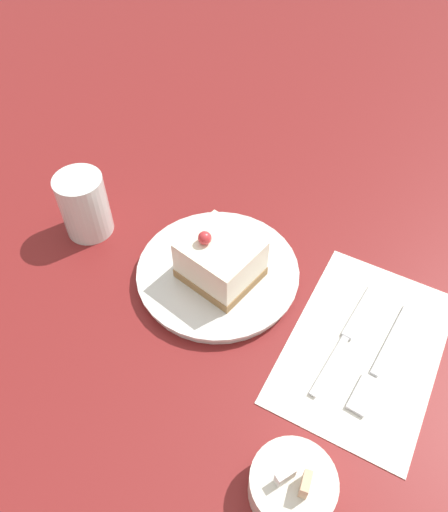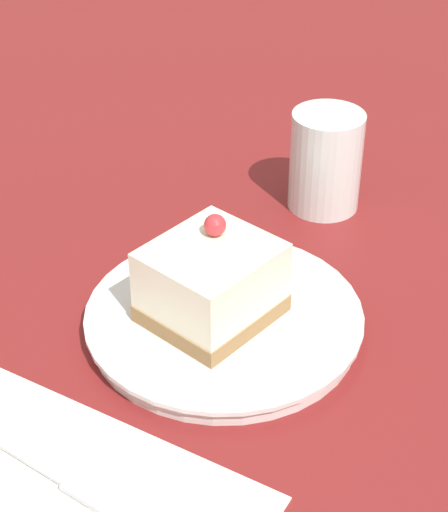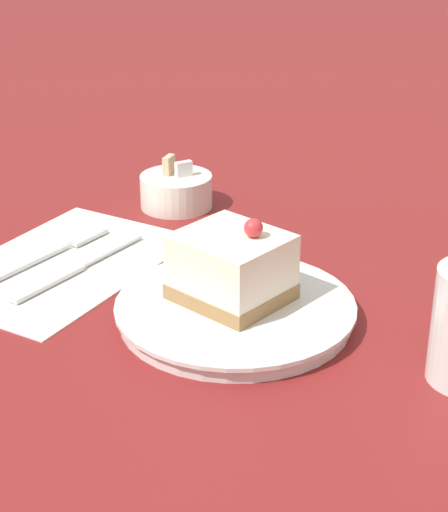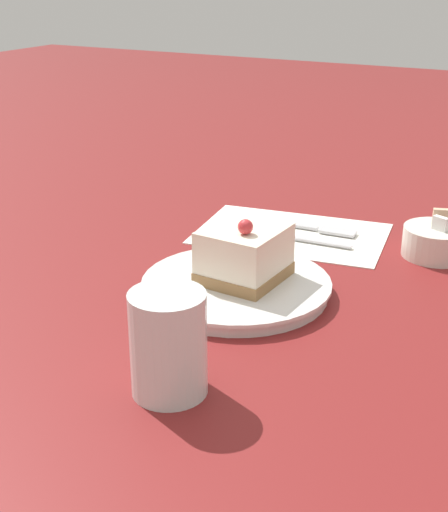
% 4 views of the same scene
% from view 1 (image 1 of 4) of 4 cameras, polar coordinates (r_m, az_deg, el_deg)
% --- Properties ---
extents(ground_plane, '(4.00, 4.00, 0.00)m').
position_cam_1_polar(ground_plane, '(0.68, -4.82, -3.27)').
color(ground_plane, maroon).
extents(plate, '(0.22, 0.22, 0.02)m').
position_cam_1_polar(plate, '(0.67, -0.71, -1.92)').
color(plate, silver).
rests_on(plate, ground_plane).
extents(cake_slice, '(0.10, 0.09, 0.08)m').
position_cam_1_polar(cake_slice, '(0.64, -0.43, -0.46)').
color(cake_slice, '#9E7547').
rests_on(cake_slice, plate).
extents(napkin, '(0.21, 0.28, 0.00)m').
position_cam_1_polar(napkin, '(0.64, 15.75, -9.92)').
color(napkin, white).
rests_on(napkin, ground_plane).
extents(fork, '(0.02, 0.17, 0.00)m').
position_cam_1_polar(fork, '(0.63, 17.35, -11.61)').
color(fork, silver).
rests_on(fork, napkin).
extents(knife, '(0.02, 0.18, 0.00)m').
position_cam_1_polar(knife, '(0.65, 14.41, -7.84)').
color(knife, silver).
rests_on(knife, napkin).
extents(sugar_bowl, '(0.09, 0.09, 0.06)m').
position_cam_1_polar(sugar_bowl, '(0.54, 7.79, -24.61)').
color(sugar_bowl, silver).
rests_on(sugar_bowl, ground_plane).
extents(drinking_glass, '(0.07, 0.07, 0.10)m').
position_cam_1_polar(drinking_glass, '(0.73, -15.55, 5.72)').
color(drinking_glass, silver).
rests_on(drinking_glass, ground_plane).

